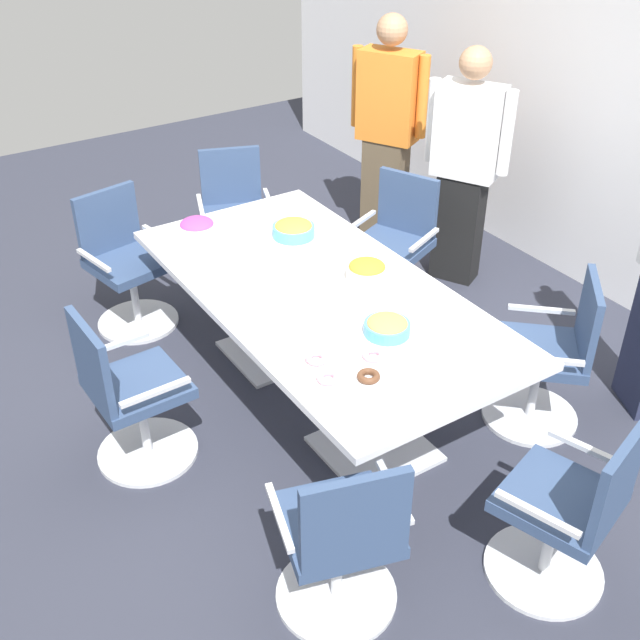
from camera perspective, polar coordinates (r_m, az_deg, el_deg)
ground_plane at (r=4.71m, az=-0.00°, el=-5.66°), size 10.00×10.00×0.01m
back_wall at (r=5.59m, az=21.95°, el=14.74°), size 8.00×0.10×2.80m
conference_table at (r=4.35m, az=-0.00°, el=0.83°), size 2.40×1.20×0.75m
office_chair_0 at (r=5.43m, az=5.40°, el=5.05°), size 0.71×0.71×0.91m
office_chair_1 at (r=5.84m, az=-6.15°, el=7.11°), size 0.70×0.70×0.91m
office_chair_2 at (r=5.34m, az=-13.85°, el=3.67°), size 0.63×0.63×0.91m
office_chair_3 at (r=4.17m, az=-13.64°, el=-5.53°), size 0.56×0.56×0.91m
office_chair_4 at (r=3.37m, az=1.56°, el=-15.84°), size 0.67×0.67×0.91m
office_chair_5 at (r=3.63m, az=17.58°, el=-13.32°), size 0.68×0.68×0.91m
office_chair_6 at (r=4.49m, az=16.30°, el=-2.86°), size 0.76×0.76×0.91m
person_standing_0 at (r=6.12m, az=4.90°, el=13.61°), size 0.58×0.40×1.75m
person_standing_1 at (r=5.63m, az=10.45°, el=10.94°), size 0.58×0.40×1.68m
snack_bowl_chips_yellow at (r=4.82m, az=-1.93°, el=6.62°), size 0.26×0.26×0.10m
snack_bowl_cookies at (r=3.91m, az=4.89°, el=-0.46°), size 0.23×0.23×0.09m
snack_bowl_chips_orange at (r=4.35m, az=3.41°, el=3.60°), size 0.23×0.23×0.12m
snack_bowl_candy_mix at (r=4.87m, az=-8.90°, el=6.62°), size 0.23×0.23×0.12m
donut_platter at (r=3.68m, az=1.92°, el=-3.22°), size 0.39×0.39×0.04m
plate_stack at (r=3.96m, az=-1.16°, el=-0.34°), size 0.22×0.22×0.03m
napkin_pile at (r=4.51m, az=-6.81°, el=4.24°), size 0.19×0.19×0.07m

